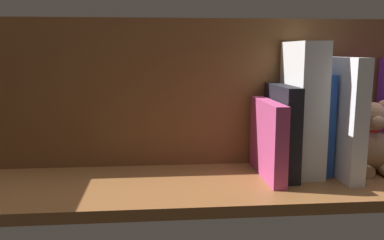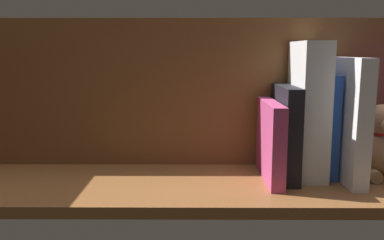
% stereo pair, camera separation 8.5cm
% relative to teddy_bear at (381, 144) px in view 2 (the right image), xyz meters
% --- Properties ---
extents(ground_plane, '(1.15, 0.31, 0.02)m').
position_rel_teddy_bear_xyz_m(ground_plane, '(0.40, 0.03, -0.08)').
color(ground_plane, brown).
extents(shelf_back_panel, '(1.15, 0.02, 0.34)m').
position_rel_teddy_bear_xyz_m(shelf_back_panel, '(0.40, -0.10, 0.10)').
color(shelf_back_panel, brown).
rests_on(shelf_back_panel, ground_plane).
extents(teddy_bear, '(0.13, 0.11, 0.16)m').
position_rel_teddy_bear_xyz_m(teddy_bear, '(0.00, 0.00, 0.00)').
color(teddy_bear, tan).
rests_on(teddy_bear, ground_plane).
extents(book_2, '(0.03, 0.20, 0.25)m').
position_rel_teddy_bear_xyz_m(book_2, '(0.08, 0.01, 0.06)').
color(book_2, silver).
rests_on(book_2, ground_plane).
extents(book_3, '(0.02, 0.13, 0.22)m').
position_rel_teddy_bear_xyz_m(book_3, '(0.11, -0.02, 0.04)').
color(book_3, blue).
rests_on(book_3, ground_plane).
extents(dictionary_thick_white, '(0.06, 0.15, 0.29)m').
position_rel_teddy_bear_xyz_m(dictionary_thick_white, '(0.15, -0.01, 0.07)').
color(dictionary_thick_white, silver).
rests_on(dictionary_thick_white, ground_plane).
extents(book_4, '(0.03, 0.18, 0.19)m').
position_rel_teddy_bear_xyz_m(book_4, '(0.20, -0.00, 0.03)').
color(book_4, black).
rests_on(book_4, ground_plane).
extents(book_5, '(0.03, 0.20, 0.16)m').
position_rel_teddy_bear_xyz_m(book_5, '(0.24, 0.01, 0.01)').
color(book_5, '#B23F72').
rests_on(book_5, ground_plane).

